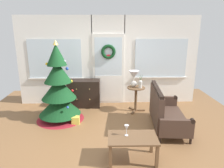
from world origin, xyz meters
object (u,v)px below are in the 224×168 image
at_px(side_table, 136,94).
at_px(gift_box, 76,120).
at_px(dresser_cabinet, 84,93).
at_px(table_lamp, 134,77).
at_px(wine_glass, 127,128).
at_px(coffee_table, 132,140).
at_px(flower_vase, 140,84).
at_px(christmas_tree, 59,92).
at_px(settee_sofa, 164,112).

height_order(side_table, gift_box, side_table).
distance_m(dresser_cabinet, side_table, 1.50).
height_order(table_lamp, wine_glass, table_lamp).
bearing_deg(side_table, table_lamp, 146.31).
bearing_deg(coffee_table, flower_vase, 77.32).
height_order(christmas_tree, dresser_cabinet, christmas_tree).
height_order(side_table, flower_vase, flower_vase).
bearing_deg(flower_vase, dresser_cabinet, 162.16).
distance_m(christmas_tree, side_table, 2.01).
distance_m(table_lamp, coffee_table, 2.31).
height_order(settee_sofa, table_lamp, table_lamp).
relative_size(coffee_table, wine_glass, 4.36).
bearing_deg(coffee_table, settee_sofa, 53.22).
distance_m(settee_sofa, gift_box, 2.08).
bearing_deg(table_lamp, wine_glass, -100.89).
bearing_deg(table_lamp, flower_vase, -32.01).
distance_m(settee_sofa, coffee_table, 1.47).
bearing_deg(side_table, settee_sofa, -63.10).
relative_size(christmas_tree, side_table, 2.87).
height_order(side_table, coffee_table, side_table).
bearing_deg(table_lamp, christmas_tree, -166.03).
relative_size(side_table, coffee_table, 0.80).
distance_m(settee_sofa, flower_vase, 1.10).
height_order(christmas_tree, gift_box, christmas_tree).
relative_size(christmas_tree, gift_box, 10.88).
xyz_separation_m(flower_vase, gift_box, (-1.64, -0.65, -0.71)).
bearing_deg(table_lamp, settee_sofa, -61.37).
distance_m(dresser_cabinet, coffee_table, 2.81).
bearing_deg(christmas_tree, table_lamp, 13.97).
bearing_deg(dresser_cabinet, gift_box, -95.34).
xyz_separation_m(settee_sofa, coffee_table, (-0.88, -1.17, -0.00)).
bearing_deg(settee_sofa, christmas_tree, 167.11).
height_order(dresser_cabinet, flower_vase, flower_vase).
xyz_separation_m(coffee_table, wine_glass, (-0.10, 0.06, 0.21)).
distance_m(flower_vase, coffee_table, 2.20).
xyz_separation_m(dresser_cabinet, settee_sofa, (1.93, -1.43, -0.01)).
distance_m(coffee_table, gift_box, 1.88).
height_order(flower_vase, gift_box, flower_vase).
distance_m(settee_sofa, wine_glass, 1.50).
bearing_deg(side_table, gift_box, -155.08).
bearing_deg(dresser_cabinet, wine_glass, -69.36).
xyz_separation_m(christmas_tree, gift_box, (0.41, -0.28, -0.61)).
relative_size(settee_sofa, gift_box, 8.47).
bearing_deg(christmas_tree, dresser_cabinet, 58.90).
bearing_deg(christmas_tree, wine_glass, -48.64).
xyz_separation_m(christmas_tree, table_lamp, (1.89, 0.47, 0.26)).
distance_m(settee_sofa, side_table, 1.12).
xyz_separation_m(flower_vase, wine_glass, (-0.57, -2.05, -0.22)).
bearing_deg(flower_vase, settee_sofa, -66.60).
height_order(settee_sofa, flower_vase, flower_vase).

